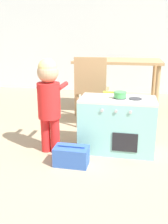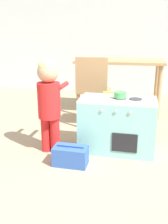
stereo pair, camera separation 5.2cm
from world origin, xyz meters
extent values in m
plane|color=tan|center=(0.00, 0.00, 0.00)|extent=(16.00, 16.00, 0.00)
cube|color=silver|center=(0.00, 3.45, 1.30)|extent=(10.00, 0.06, 2.60)
cube|color=#8CD1CC|center=(0.28, 0.73, 0.25)|extent=(0.71, 0.38, 0.50)
cube|color=silver|center=(0.28, 0.73, 0.51)|extent=(0.71, 0.38, 0.02)
cylinder|color=#38383D|center=(0.30, 0.73, 0.53)|extent=(0.12, 0.12, 0.01)
cylinder|color=#38383D|center=(0.44, 0.73, 0.53)|extent=(0.12, 0.12, 0.01)
cube|color=black|center=(0.37, 0.53, 0.16)|extent=(0.23, 0.01, 0.18)
cylinder|color=#B2B2B7|center=(0.16, 0.53, 0.45)|extent=(0.03, 0.01, 0.03)
cylinder|color=#B2B2B7|center=(0.28, 0.53, 0.45)|extent=(0.03, 0.01, 0.03)
cylinder|color=#B2B2B7|center=(0.40, 0.53, 0.45)|extent=(0.03, 0.01, 0.03)
cylinder|color=#4CAD5B|center=(0.30, 0.73, 0.56)|extent=(0.11, 0.11, 0.06)
cylinder|color=#4CAD5B|center=(0.30, 0.73, 0.58)|extent=(0.12, 0.12, 0.01)
cylinder|color=#B7DB33|center=(0.19, 0.73, 0.58)|extent=(0.10, 0.02, 0.02)
cylinder|color=red|center=(-0.39, 0.55, 0.17)|extent=(0.09, 0.09, 0.35)
cylinder|color=red|center=(-0.29, 0.55, 0.17)|extent=(0.09, 0.09, 0.35)
cylinder|color=red|center=(-0.34, 0.55, 0.51)|extent=(0.21, 0.21, 0.33)
sphere|color=tan|center=(-0.34, 0.55, 0.78)|extent=(0.19, 0.19, 0.19)
sphere|color=#DBC17A|center=(-0.34, 0.55, 0.81)|extent=(0.18, 0.18, 0.18)
cylinder|color=red|center=(-0.44, 0.68, 0.63)|extent=(0.04, 0.26, 0.04)
cylinder|color=red|center=(-0.25, 0.68, 0.63)|extent=(0.04, 0.26, 0.04)
cube|color=#335BB2|center=(-0.08, 0.33, 0.08)|extent=(0.30, 0.17, 0.17)
cylinder|color=#335BB2|center=(-0.08, 0.33, 0.18)|extent=(0.24, 0.02, 0.02)
cube|color=tan|center=(0.18, 2.06, 0.75)|extent=(1.20, 0.76, 0.03)
cylinder|color=tan|center=(-0.36, 1.74, 0.36)|extent=(0.06, 0.06, 0.73)
cylinder|color=tan|center=(0.72, 1.74, 0.36)|extent=(0.06, 0.06, 0.73)
cylinder|color=tan|center=(-0.36, 2.38, 0.36)|extent=(0.06, 0.06, 0.73)
cylinder|color=tan|center=(0.72, 2.38, 0.36)|extent=(0.06, 0.06, 0.73)
cube|color=tan|center=(-0.08, 1.42, 0.44)|extent=(0.37, 0.37, 0.03)
cube|color=tan|center=(-0.08, 1.25, 0.66)|extent=(0.37, 0.02, 0.40)
cylinder|color=tan|center=(-0.24, 1.27, 0.21)|extent=(0.04, 0.04, 0.43)
cylinder|color=tan|center=(0.08, 1.27, 0.21)|extent=(0.04, 0.04, 0.43)
cylinder|color=tan|center=(-0.24, 1.58, 0.21)|extent=(0.04, 0.04, 0.43)
cylinder|color=tan|center=(0.08, 1.58, 0.21)|extent=(0.04, 0.04, 0.43)
camera|label=1|loc=(0.42, -1.57, 1.08)|focal=40.00mm
camera|label=2|loc=(0.47, -1.56, 1.08)|focal=40.00mm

